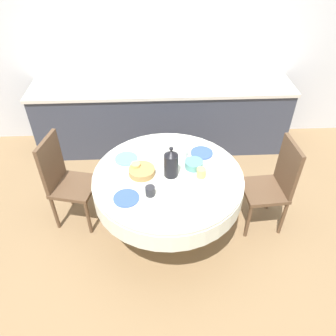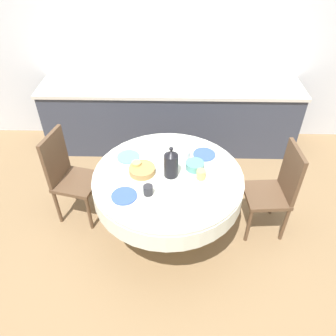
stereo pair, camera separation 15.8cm
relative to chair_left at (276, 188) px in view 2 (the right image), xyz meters
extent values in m
plane|color=#8E704C|center=(-1.03, -0.07, -0.54)|extent=(12.00, 12.00, 0.00)
cube|color=silver|center=(-1.03, 1.78, 0.76)|extent=(7.00, 0.05, 2.60)
cube|color=#383D4C|center=(-1.03, 1.44, -0.12)|extent=(3.20, 0.60, 0.84)
cube|color=beige|center=(-1.03, 1.44, 0.33)|extent=(3.24, 0.64, 0.04)
cylinder|color=brown|center=(-1.03, -0.07, -0.52)|extent=(0.44, 0.44, 0.04)
cylinder|color=brown|center=(-1.03, -0.07, -0.25)|extent=(0.11, 0.11, 0.49)
cylinder|color=silver|center=(-1.03, -0.07, 0.08)|extent=(1.36, 1.36, 0.18)
cylinder|color=silver|center=(-1.03, -0.07, 0.19)|extent=(1.35, 1.35, 0.03)
cube|color=brown|center=(-0.08, -0.01, -0.09)|extent=(0.43, 0.43, 0.04)
cube|color=brown|center=(0.10, 0.01, 0.19)|extent=(0.06, 0.38, 0.52)
cylinder|color=brown|center=(-0.25, -0.19, -0.33)|extent=(0.04, 0.04, 0.42)
cylinder|color=brown|center=(-0.27, 0.16, -0.33)|extent=(0.04, 0.04, 0.42)
cylinder|color=brown|center=(0.11, -0.17, -0.33)|extent=(0.04, 0.04, 0.42)
cylinder|color=brown|center=(0.08, 0.18, -0.33)|extent=(0.04, 0.04, 0.42)
cube|color=brown|center=(-1.95, 0.14, -0.09)|extent=(0.48, 0.48, 0.04)
cube|color=brown|center=(-2.13, 0.18, 0.19)|extent=(0.12, 0.38, 0.52)
cylinder|color=brown|center=(-1.74, 0.27, -0.33)|extent=(0.04, 0.04, 0.42)
cylinder|color=brown|center=(-1.82, -0.07, -0.33)|extent=(0.04, 0.04, 0.42)
cylinder|color=brown|center=(-2.08, 0.35, -0.33)|extent=(0.04, 0.04, 0.42)
cylinder|color=brown|center=(-2.16, 0.01, -0.33)|extent=(0.04, 0.04, 0.42)
cylinder|color=#3856AD|center=(-1.38, -0.36, 0.21)|extent=(0.22, 0.22, 0.01)
cylinder|color=#28282D|center=(-1.19, -0.32, 0.25)|extent=(0.08, 0.08, 0.09)
cylinder|color=white|center=(-0.63, -0.31, 0.21)|extent=(0.22, 0.22, 0.01)
cylinder|color=#DBB766|center=(-0.74, -0.11, 0.25)|extent=(0.08, 0.08, 0.09)
cylinder|color=#60BCB7|center=(-1.41, 0.17, 0.21)|extent=(0.22, 0.22, 0.01)
cylinder|color=#DBB766|center=(-1.31, 0.00, 0.25)|extent=(0.08, 0.08, 0.09)
cylinder|color=#3856AD|center=(-0.68, 0.23, 0.21)|extent=(0.22, 0.22, 0.01)
cylinder|color=white|center=(-0.87, 0.18, 0.25)|extent=(0.08, 0.08, 0.09)
cylinder|color=black|center=(-1.00, -0.07, 0.31)|extent=(0.13, 0.13, 0.22)
cone|color=black|center=(-1.00, -0.07, 0.45)|extent=(0.11, 0.11, 0.05)
sphere|color=black|center=(-1.00, -0.07, 0.49)|extent=(0.04, 0.04, 0.04)
cylinder|color=#AD844C|center=(-1.26, -0.05, 0.23)|extent=(0.24, 0.24, 0.06)
cylinder|color=#569993|center=(-0.78, 0.03, 0.24)|extent=(0.17, 0.17, 0.07)
camera|label=1|loc=(-1.13, -2.29, 2.12)|focal=35.00mm
camera|label=2|loc=(-0.98, -2.29, 2.12)|focal=35.00mm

